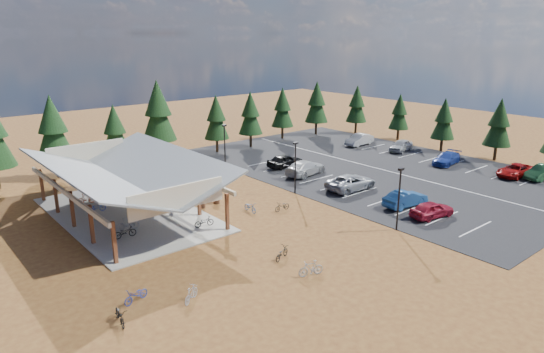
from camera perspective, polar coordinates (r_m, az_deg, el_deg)
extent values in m
plane|color=#5B3018|center=(43.10, -0.40, -4.00)|extent=(140.00, 140.00, 0.00)
cube|color=black|center=(57.82, 11.96, 1.02)|extent=(27.00, 44.00, 0.04)
cube|color=gray|center=(43.91, -16.53, -4.25)|extent=(10.60, 18.60, 0.10)
cube|color=brown|center=(34.51, -18.06, -7.38)|extent=(0.25, 0.25, 3.00)
cube|color=brown|center=(38.19, -20.48, -5.29)|extent=(0.25, 0.25, 3.00)
cube|color=brown|center=(41.97, -22.45, -3.56)|extent=(0.25, 0.25, 3.00)
cube|color=brown|center=(45.82, -24.08, -2.11)|extent=(0.25, 0.25, 3.00)
cube|color=brown|center=(49.73, -25.46, -0.89)|extent=(0.25, 0.25, 3.00)
cube|color=brown|center=(38.45, -5.31, -4.12)|extent=(0.25, 0.25, 3.00)
cube|color=brown|center=(41.79, -8.60, -2.53)|extent=(0.25, 0.25, 3.00)
cube|color=brown|center=(45.27, -11.38, -1.18)|extent=(0.25, 0.25, 3.00)
cube|color=brown|center=(48.86, -13.76, -0.02)|extent=(0.25, 0.25, 3.00)
cube|color=brown|center=(52.55, -15.81, 0.98)|extent=(0.25, 0.25, 3.00)
cube|color=beige|center=(41.41, -23.19, -1.71)|extent=(0.22, 18.00, 0.35)
cube|color=beige|center=(45.03, -11.04, 0.74)|extent=(0.22, 18.00, 0.35)
cube|color=slate|center=(41.75, -20.60, 0.01)|extent=(5.85, 19.40, 2.13)
cube|color=slate|center=(43.87, -13.50, 1.39)|extent=(5.85, 19.40, 2.13)
cube|color=beige|center=(34.95, -11.05, -2.50)|extent=(7.50, 0.15, 1.80)
cube|color=beige|center=(50.95, -20.99, 2.70)|extent=(7.50, 0.15, 1.80)
cylinder|color=black|center=(39.32, 14.67, -2.74)|extent=(0.14, 0.14, 5.00)
cube|color=black|center=(38.58, 14.94, 0.84)|extent=(0.50, 0.25, 0.18)
cylinder|color=black|center=(46.88, 2.76, 0.90)|extent=(0.14, 0.14, 5.00)
cube|color=black|center=(46.27, 2.80, 3.94)|extent=(0.50, 0.25, 0.18)
cylinder|color=black|center=(56.02, -5.58, 3.43)|extent=(0.14, 0.14, 5.00)
cube|color=black|center=(55.50, -5.65, 5.99)|extent=(0.50, 0.25, 0.18)
cylinder|color=#442918|center=(44.99, -6.54, -2.61)|extent=(0.60, 0.60, 0.90)
cylinder|color=#442918|center=(44.10, -8.24, -3.07)|extent=(0.60, 0.60, 0.90)
cylinder|color=#382314|center=(57.29, -23.87, 0.92)|extent=(0.36, 0.36, 2.20)
cone|color=black|center=(56.49, -24.31, 4.58)|extent=(3.87, 3.87, 5.28)
cone|color=black|center=(56.13, -24.57, 6.77)|extent=(2.99, 2.99, 3.96)
cylinder|color=#382314|center=(58.86, -17.71, 1.76)|extent=(0.36, 0.36, 1.82)
cone|color=black|center=(58.19, -17.97, 4.71)|extent=(3.21, 3.21, 4.38)
cone|color=black|center=(57.87, -18.13, 6.48)|extent=(2.48, 2.48, 3.28)
cylinder|color=#382314|center=(62.15, -12.97, 3.15)|extent=(0.36, 0.36, 2.39)
cone|color=black|center=(61.37, -13.21, 6.84)|extent=(4.20, 4.20, 5.73)
cone|color=black|center=(61.03, -13.36, 9.04)|extent=(3.25, 3.25, 4.30)
cylinder|color=#382314|center=(64.39, -6.47, 3.67)|extent=(0.36, 0.36, 1.84)
cone|color=black|center=(63.78, -6.56, 6.42)|extent=(3.24, 3.24, 4.42)
cone|color=black|center=(63.48, -6.62, 8.06)|extent=(2.51, 2.51, 3.32)
cylinder|color=#382314|center=(67.11, -2.52, 4.30)|extent=(0.36, 0.36, 1.86)
cone|color=black|center=(66.52, -2.55, 6.97)|extent=(3.28, 3.28, 4.47)
cone|color=black|center=(66.23, -2.57, 8.55)|extent=(2.53, 2.53, 3.35)
cylinder|color=#382314|center=(72.49, 1.23, 5.22)|extent=(0.36, 0.36, 1.85)
cone|color=black|center=(71.94, 1.25, 7.68)|extent=(3.26, 3.26, 4.44)
cone|color=black|center=(71.68, 1.26, 9.14)|extent=(2.52, 2.52, 3.33)
cylinder|color=#382314|center=(75.71, 5.20, 5.70)|extent=(0.36, 0.36, 2.00)
cone|color=black|center=(75.15, 5.27, 8.24)|extent=(3.52, 3.52, 4.80)
cone|color=black|center=(74.89, 5.31, 9.76)|extent=(2.72, 2.72, 3.60)
cylinder|color=#382314|center=(65.93, 24.76, 2.56)|extent=(0.36, 0.36, 1.87)
cone|color=black|center=(65.32, 25.10, 5.27)|extent=(3.30, 3.30, 4.50)
cone|color=black|center=(65.03, 25.30, 6.89)|extent=(2.55, 2.55, 3.37)
cylinder|color=#382314|center=(68.39, 19.30, 3.56)|extent=(0.36, 0.36, 1.73)
cone|color=black|center=(67.84, 19.54, 5.98)|extent=(3.05, 3.05, 4.16)
cone|color=black|center=(67.57, 19.68, 7.42)|extent=(2.36, 2.36, 3.12)
cylinder|color=#382314|center=(74.02, 14.59, 4.85)|extent=(0.36, 0.36, 1.65)
cone|color=black|center=(73.53, 14.75, 6.99)|extent=(2.91, 2.91, 3.97)
cone|color=black|center=(73.29, 14.84, 8.27)|extent=(2.25, 2.25, 2.98)
cylinder|color=#382314|center=(77.66, 9.82, 5.73)|extent=(0.36, 0.36, 1.83)
cone|color=black|center=(77.15, 9.93, 8.00)|extent=(3.22, 3.22, 4.39)
cone|color=black|center=(76.91, 10.00, 9.35)|extent=(2.49, 2.49, 3.29)
imported|color=black|center=(38.78, -16.92, -6.28)|extent=(1.79, 0.80, 0.91)
imported|color=gray|center=(40.11, -16.63, -5.34)|extent=(1.88, 0.89, 1.09)
imported|color=#1B349D|center=(44.83, -19.98, -3.44)|extent=(1.85, 0.88, 0.94)
imported|color=maroon|center=(47.38, -21.02, -2.44)|extent=(1.71, 0.51, 1.02)
imported|color=black|center=(39.57, -8.00, -5.27)|extent=(1.70, 0.85, 0.85)
imported|color=#A0A4A9|center=(42.50, -14.30, -3.89)|extent=(1.92, 1.06, 1.11)
imported|color=#1D249E|center=(46.41, -13.60, -2.25)|extent=(1.74, 0.70, 0.90)
imported|color=maroon|center=(48.39, -17.55, -1.70)|extent=(1.81, 0.89, 1.05)
imported|color=black|center=(28.41, -17.46, -15.32)|extent=(0.92, 1.88, 0.95)
imported|color=gray|center=(29.49, -9.49, -13.45)|extent=(1.59, 1.24, 0.96)
imported|color=navy|center=(30.12, -15.70, -13.28)|extent=(1.78, 1.03, 0.89)
imported|color=black|center=(34.03, 1.14, -9.00)|extent=(1.79, 1.18, 0.89)
imported|color=#94979C|center=(31.90, 4.59, -10.72)|extent=(1.82, 1.01, 1.05)
imported|color=navy|center=(42.64, -2.58, -3.62)|extent=(0.64, 1.69, 0.88)
imported|color=maroon|center=(47.36, -9.75, -1.72)|extent=(1.13, 1.63, 0.96)
imported|color=black|center=(42.85, 1.21, -3.52)|extent=(1.64, 0.60, 0.85)
imported|color=maroon|center=(43.37, 18.30, -3.70)|extent=(4.34, 2.34, 1.40)
imported|color=navy|center=(45.34, 15.42, -2.52)|extent=(4.62, 1.99, 1.48)
imported|color=#9D9FA5|center=(49.05, 9.29, -0.65)|extent=(5.65, 2.76, 1.55)
imported|color=#B7B7B7|center=(53.59, 3.94, 1.04)|extent=(5.85, 3.20, 1.61)
imported|color=black|center=(56.58, 1.55, 1.87)|extent=(4.58, 2.00, 1.54)
imported|color=#20512A|center=(59.48, 29.20, 0.45)|extent=(4.75, 2.19, 1.51)
imported|color=maroon|center=(59.19, 26.71, 0.65)|extent=(5.06, 2.56, 1.37)
imported|color=navy|center=(61.54, 19.86, 2.01)|extent=(5.09, 2.71, 1.41)
imported|color=#9FA2A7|center=(66.66, 14.94, 3.55)|extent=(4.72, 2.67, 1.52)
imported|color=#B4B4B4|center=(69.01, 10.24, 4.29)|extent=(4.81, 1.94, 1.55)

